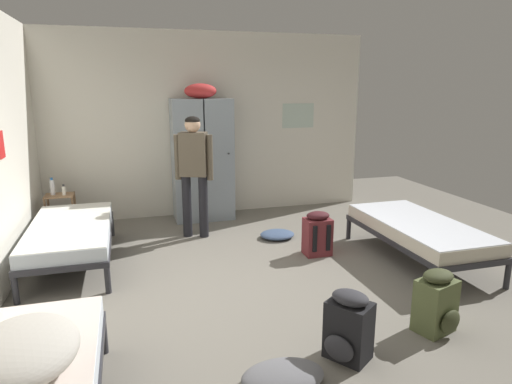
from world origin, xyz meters
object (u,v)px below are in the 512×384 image
at_px(bedding_heap, 23,350).
at_px(bed_right, 419,230).
at_px(bed_left_rear, 71,233).
at_px(lotion_bottle, 64,190).
at_px(locker_bank, 202,157).
at_px(clothes_pile_denim, 277,234).
at_px(shelf_unit, 61,210).
at_px(backpack_maroon, 317,234).
at_px(person_traveler, 194,166).
at_px(backpack_black, 348,327).
at_px(water_bottle, 52,187).
at_px(clothes_pile_grey, 283,377).
at_px(backpack_olive, 437,303).

bearing_deg(bedding_heap, bed_right, 25.03).
distance_m(bed_left_rear, lotion_bottle, 1.19).
distance_m(locker_bank, clothes_pile_denim, 1.73).
relative_size(shelf_unit, bedding_heap, 0.80).
xyz_separation_m(bed_right, backpack_maroon, (-1.07, 0.53, -0.12)).
xyz_separation_m(bedding_heap, clothes_pile_denim, (2.53, 3.04, -0.57)).
bearing_deg(person_traveler, bedding_heap, -113.28).
xyz_separation_m(locker_bank, backpack_maroon, (1.08, -1.93, -0.71)).
relative_size(bed_left_rear, backpack_black, 3.45).
distance_m(water_bottle, backpack_maroon, 3.67).
bearing_deg(locker_bank, clothes_pile_grey, -92.22).
distance_m(lotion_bottle, backpack_olive, 4.89).
distance_m(backpack_olive, clothes_pile_grey, 1.53).
xyz_separation_m(person_traveler, lotion_bottle, (-1.72, 0.58, -0.36)).
bearing_deg(shelf_unit, lotion_bottle, -29.74).
relative_size(lotion_bottle, backpack_maroon, 0.27).
distance_m(person_traveler, backpack_maroon, 1.87).
xyz_separation_m(person_traveler, backpack_olive, (1.58, -3.02, -0.74)).
xyz_separation_m(backpack_black, backpack_olive, (0.90, 0.14, 0.00)).
bearing_deg(bed_left_rear, backpack_maroon, -10.24).
relative_size(bedding_heap, backpack_maroon, 1.30).
bearing_deg(shelf_unit, bed_right, -28.09).
bearing_deg(water_bottle, bed_left_rear, -74.75).
bearing_deg(bedding_heap, backpack_maroon, 39.74).
xyz_separation_m(shelf_unit, bed_left_rear, (0.25, -1.19, 0.04)).
relative_size(bed_right, clothes_pile_denim, 4.01).
relative_size(bed_right, person_traveler, 1.15).
height_order(water_bottle, clothes_pile_grey, water_bottle).
relative_size(bed_left_rear, backpack_olive, 3.45).
bearing_deg(backpack_black, clothes_pile_denim, 82.16).
bearing_deg(lotion_bottle, backpack_olive, -47.49).
distance_m(locker_bank, bedding_heap, 4.62).
bearing_deg(clothes_pile_grey, locker_bank, 87.78).
height_order(backpack_maroon, clothes_pile_denim, backpack_maroon).
bearing_deg(backpack_olive, person_traveler, 117.60).
relative_size(person_traveler, backpack_black, 3.00).
relative_size(locker_bank, clothes_pile_grey, 3.46).
relative_size(locker_bank, person_traveler, 1.25).
relative_size(bed_right, clothes_pile_grey, 3.18).
xyz_separation_m(backpack_black, clothes_pile_denim, (0.38, 2.77, -0.21)).
bearing_deg(backpack_maroon, bed_left_rear, 169.76).
relative_size(bed_right, bedding_heap, 2.66).
height_order(lotion_bottle, backpack_olive, lotion_bottle).
bearing_deg(backpack_black, clothes_pile_grey, -163.74).
bearing_deg(backpack_maroon, lotion_bottle, 151.33).
bearing_deg(locker_bank, backpack_olive, -71.08).
distance_m(water_bottle, clothes_pile_grey, 4.47).
bearing_deg(backpack_olive, water_bottle, 133.31).
relative_size(bed_right, water_bottle, 7.90).
bearing_deg(lotion_bottle, backpack_maroon, -28.67).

